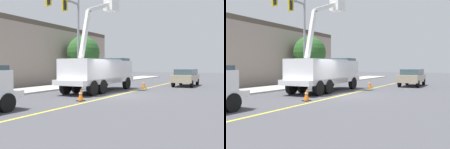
{
  "view_description": "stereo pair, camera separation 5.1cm",
  "coord_description": "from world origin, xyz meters",
  "views": [
    {
      "loc": [
        -13.8,
        -10.9,
        2.05
      ],
      "look_at": [
        0.68,
        0.89,
        1.4
      ],
      "focal_mm": 41.31,
      "sensor_mm": 36.0,
      "label": 1
    },
    {
      "loc": [
        -13.77,
        -10.94,
        2.05
      ],
      "look_at": [
        0.68,
        0.89,
        1.4
      ],
      "focal_mm": 41.31,
      "sensor_mm": 36.0,
      "label": 2
    }
  ],
  "objects": [
    {
      "name": "traffic_cone_mid_rear",
      "position": [
        5.93,
        1.46,
        0.38
      ],
      "size": [
        0.4,
        0.4,
        0.77
      ],
      "color": "black",
      "rests_on": "ground"
    },
    {
      "name": "utility_bucket_truck",
      "position": [
        1.46,
        2.75,
        1.63
      ],
      "size": [
        8.54,
        4.14,
        7.73
      ],
      "color": "white",
      "rests_on": "ground"
    },
    {
      "name": "traffic_signal_mast",
      "position": [
        2.28,
        7.25,
        5.94
      ],
      "size": [
        5.37,
        1.29,
        8.86
      ],
      "color": "gray",
      "rests_on": "ground"
    },
    {
      "name": "passing_minivan",
      "position": [
        10.81,
        -0.41,
        0.97
      ],
      "size": [
        5.09,
        2.85,
        1.69
      ],
      "color": "tan",
      "rests_on": "ground"
    },
    {
      "name": "traffic_cone_mid_front",
      "position": [
        -3.47,
        -0.15,
        0.35
      ],
      "size": [
        0.4,
        0.4,
        0.72
      ],
      "color": "black",
      "rests_on": "ground"
    },
    {
      "name": "sidewalk_far_side",
      "position": [
        -1.58,
        7.48,
        0.06
      ],
      "size": [
        59.45,
        15.9,
        0.12
      ],
      "primitive_type": "cube",
      "rotation": [
        0.0,
        0.0,
        0.21
      ],
      "color": "#B2ADA3",
      "rests_on": "ground"
    },
    {
      "name": "ground",
      "position": [
        0.0,
        0.0,
        0.0
      ],
      "size": [
        120.0,
        120.0,
        0.0
      ],
      "primitive_type": "plane",
      "color": "#47474C"
    },
    {
      "name": "street_tree_right",
      "position": [
        7.18,
        10.46,
        3.53
      ],
      "size": [
        3.8,
        3.8,
        5.44
      ],
      "color": "brown",
      "rests_on": "ground"
    },
    {
      "name": "lane_centre_stripe",
      "position": [
        0.0,
        0.0,
        0.0
      ],
      "size": [
        48.96,
        10.47,
        0.01
      ],
      "primitive_type": "cube",
      "rotation": [
        0.0,
        0.0,
        0.21
      ],
      "color": "yellow",
      "rests_on": "ground"
    },
    {
      "name": "commercial_building_backdrop",
      "position": [
        1.77,
        16.56,
        3.31
      ],
      "size": [
        27.41,
        15.1,
        6.62
      ],
      "color": "gray",
      "rests_on": "ground"
    }
  ]
}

